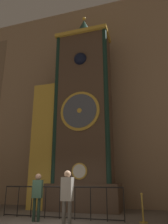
{
  "coord_description": "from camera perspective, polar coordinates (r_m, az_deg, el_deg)",
  "views": [
    {
      "loc": [
        3.6,
        -6.74,
        1.38
      ],
      "look_at": [
        0.34,
        3.89,
        4.84
      ],
      "focal_mm": 35.0,
      "sensor_mm": 36.0,
      "label": 1
    }
  ],
  "objects": [
    {
      "name": "cathedral_back_wall",
      "position": [
        13.54,
        -0.02,
        4.48
      ],
      "size": [
        24.0,
        0.32,
        12.83
      ],
      "color": "#997A5B",
      "rests_on": "ground_plane"
    },
    {
      "name": "clock_tower",
      "position": [
        11.66,
        -1.92,
        -1.63
      ],
      "size": [
        4.51,
        1.8,
        10.98
      ],
      "color": "brown",
      "rests_on": "ground_plane"
    },
    {
      "name": "railing_fence",
      "position": [
        8.92,
        -6.33,
        -22.01
      ],
      "size": [
        4.84,
        0.05,
        1.15
      ],
      "color": "black",
      "rests_on": "ground_plane"
    },
    {
      "name": "visitor_near",
      "position": [
        8.51,
        -12.07,
        -19.73
      ],
      "size": [
        0.38,
        0.28,
        1.59
      ],
      "rotation": [
        0.0,
        0.0,
        0.2
      ],
      "color": "#213427",
      "rests_on": "ground_plane"
    },
    {
      "name": "visitor_far",
      "position": [
        6.92,
        -4.43,
        -20.45
      ],
      "size": [
        0.35,
        0.24,
        1.65
      ],
      "rotation": [
        0.0,
        0.0,
        -0.06
      ],
      "color": "#58554F",
      "rests_on": "ground_plane"
    },
    {
      "name": "stanchion_post",
      "position": [
        8.41,
        15.14,
        -24.13
      ],
      "size": [
        0.28,
        0.28,
        0.95
      ],
      "color": "#B28E33",
      "rests_on": "ground_plane"
    }
  ]
}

